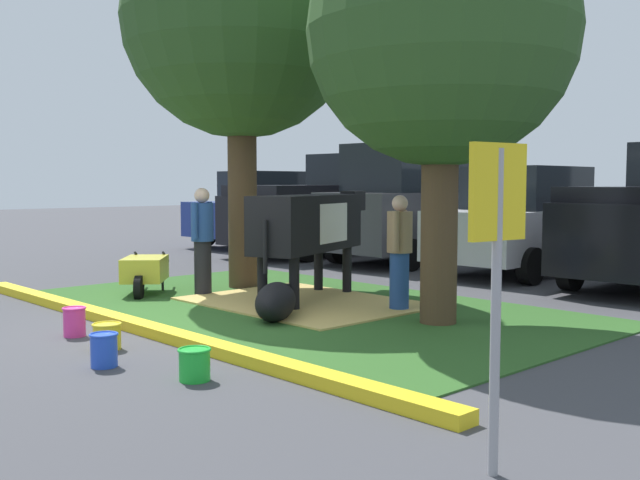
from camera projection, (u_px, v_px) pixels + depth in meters
ground_plane at (187, 324)px, 8.96m from camera, size 80.00×80.00×0.00m
grass_island at (301, 307)px, 10.14m from camera, size 7.92×4.65×0.02m
curb_yellow at (141, 327)px, 8.45m from camera, size 9.12×0.24×0.12m
hay_bedding at (305, 303)px, 10.37m from camera, size 3.22×2.42×0.04m
shade_tree_left at (241, 21)px, 11.66m from camera, size 3.79×3.79×6.22m
shade_tree_right at (442, 33)px, 8.66m from camera, size 3.22×3.22×5.13m
cow_holstein at (311, 224)px, 10.64m from camera, size 1.53×3.02×1.58m
calf_lying at (276, 301)px, 9.17m from camera, size 1.10×1.20×0.48m
person_handler at (400, 250)px, 9.74m from camera, size 0.34×0.48×1.56m
person_visitor_near at (202, 238)px, 11.09m from camera, size 0.34×0.48×1.64m
wheelbarrow at (145, 270)px, 11.22m from camera, size 1.41×1.29×0.63m
parking_sign at (497, 243)px, 4.22m from camera, size 0.10×0.44×1.95m
bucket_pink at (74, 321)px, 8.22m from camera, size 0.27×0.27×0.33m
bucket_yellow at (107, 336)px, 7.58m from camera, size 0.31×0.31×0.27m
bucket_blue at (104, 349)px, 6.86m from camera, size 0.27×0.27×0.32m
bucket_green at (195, 364)px, 6.38m from camera, size 0.30×0.30×0.29m
sedan_blue at (267, 209)px, 20.01m from camera, size 2.12×4.45×2.02m
pickup_truck_maroon at (333, 208)px, 17.78m from camera, size 2.33×5.45×2.42m
suv_dark_grey at (418, 203)px, 15.86m from camera, size 2.22×4.65×2.52m
sedan_silver at (527, 221)px, 13.91m from camera, size 2.12×4.45×2.02m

